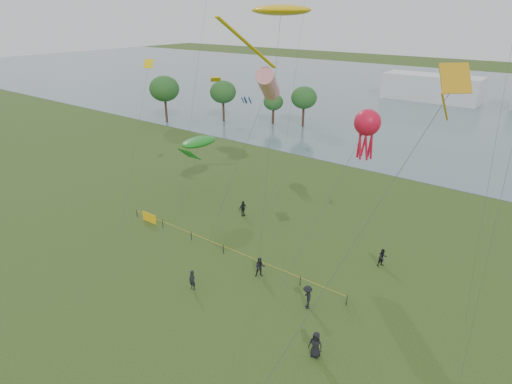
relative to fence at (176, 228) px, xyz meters
The scene contains 16 objects.
ground_plane 16.54m from the fence, 46.81° to the right, with size 400.00×400.00×0.00m, color #243B13.
lake 88.68m from the fence, 82.67° to the left, with size 400.00×120.00×0.08m, color slate.
pavilion_left 82.99m from the fence, 90.48° to the left, with size 22.00×8.00×6.00m, color silver.
trees 44.39m from the fence, 124.84° to the left, with size 27.99×18.05×8.76m.
fence is the anchor object (origin of this frame).
spectator_a 10.86m from the fence, ahead, with size 0.82×0.64×1.69m, color black.
spectator_b 16.07m from the fence, ahead, with size 1.19×0.69×1.85m, color black.
spectator_c 7.52m from the fence, 68.68° to the left, with size 0.98×0.41×1.68m, color black.
spectator_d 19.68m from the fence, 17.15° to the right, with size 0.89×0.58×1.81m, color black.
spectator_f 9.42m from the fence, 35.19° to the right, with size 0.60×0.39×1.64m, color black.
spectator_g 19.31m from the fence, 19.99° to the left, with size 0.78×0.61×1.61m, color black.
kite_stingray 21.69m from the fence, 39.94° to the left, with size 6.44×10.15×20.44m.
kite_windsock 16.88m from the fence, 73.76° to the left, with size 4.25×8.42×15.11m.
kite_creature 11.10m from the fence, 118.68° to the left, with size 2.72×7.00×6.98m.
kite_octopus 20.38m from the fence, 22.78° to the left, with size 3.60×8.66×13.06m.
kite_delta 29.38m from the fence, 15.40° to the right, with size 6.37×10.05×18.09m.
Camera 1 is at (17.01, -12.45, 20.01)m, focal length 30.00 mm.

